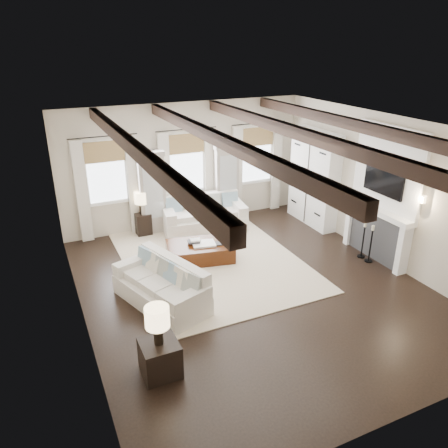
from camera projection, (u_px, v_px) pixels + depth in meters
name	position (u px, v px, depth m)	size (l,w,h in m)	color
ground	(252.00, 287.00, 8.82)	(7.50, 7.50, 0.00)	black
room_shell	(266.00, 181.00, 9.12)	(6.54, 7.54, 3.22)	beige
area_rug	(211.00, 259.00, 9.90)	(3.69, 4.80, 0.02)	beige
sofa_back	(204.00, 216.00, 11.37)	(2.23, 1.25, 0.91)	silver
sofa_left	(163.00, 286.00, 8.18)	(1.49, 2.16, 0.85)	silver
ottoman	(200.00, 252.00, 9.86)	(1.46, 0.91, 0.38)	black
tray	(204.00, 244.00, 9.75)	(0.50, 0.38, 0.04)	white
book_lower	(194.00, 242.00, 9.76)	(0.26, 0.20, 0.04)	#262628
book_upper	(195.00, 240.00, 9.75)	(0.22, 0.17, 0.03)	beige
book_loose	(217.00, 244.00, 9.76)	(0.24, 0.18, 0.03)	#262628
side_table_front	(160.00, 358.00, 6.46)	(0.55, 0.55, 0.55)	black
lamp_front	(157.00, 319.00, 6.19)	(0.36, 0.36, 0.61)	black
side_table_back	(143.00, 224.00, 11.10)	(0.38, 0.38, 0.56)	black
lamp_back	(141.00, 199.00, 10.84)	(0.34, 0.34, 0.58)	black
candlestick_near	(370.00, 247.00, 9.70)	(0.18, 0.18, 0.88)	black
candlestick_far	(363.00, 243.00, 9.90)	(0.17, 0.17, 0.86)	black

